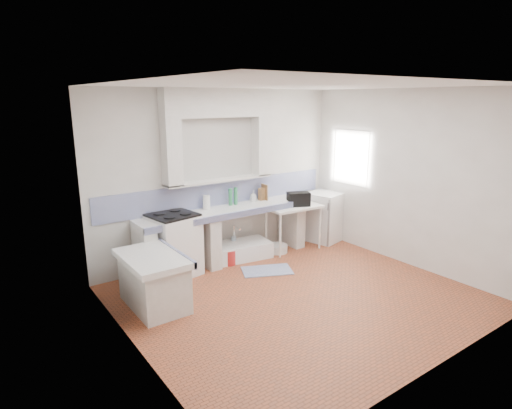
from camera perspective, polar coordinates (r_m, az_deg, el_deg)
floor at (r=6.00m, az=5.71°, el=-12.18°), size 4.50×4.50×0.00m
ceiling at (r=5.38m, az=6.46°, el=15.64°), size 4.50×4.50×0.00m
wall_back at (r=7.11m, az=-4.71°, el=3.94°), size 4.50×0.00×4.50m
wall_front at (r=4.30m, az=24.07°, el=-4.03°), size 4.50×0.00×4.50m
wall_left at (r=4.40m, az=-16.45°, el=-2.94°), size 0.00×4.50×4.50m
wall_right at (r=7.19m, az=19.62°, el=3.29°), size 0.00×4.50×4.50m
alcove_mass at (r=6.84m, az=-5.10°, el=13.44°), size 1.90×0.25×0.45m
window_frame at (r=8.02m, az=13.44°, el=6.21°), size 0.35×0.86×1.06m
lace_valance at (r=7.88m, az=12.89°, el=8.89°), size 0.01×0.84×0.24m
counter_slab at (r=6.92m, az=-4.05°, el=-0.90°), size 3.00×0.60×0.08m
counter_lip at (r=6.69m, az=-2.79°, el=-1.40°), size 3.00×0.04×0.10m
counter_pier_left at (r=6.48m, az=-14.65°, el=-6.59°), size 0.20×0.55×0.82m
counter_pier_mid at (r=6.89m, az=-6.47°, el=-4.95°), size 0.20×0.55×0.82m
counter_pier_right at (r=7.84m, az=4.75°, el=-2.53°), size 0.20×0.55×0.82m
peninsula_top at (r=5.62m, az=-13.72°, el=-7.03°), size 0.70×1.10×0.08m
peninsula_base at (r=5.75m, az=-13.52°, el=-10.28°), size 0.60×1.00×0.62m
peninsula_lip at (r=5.74m, az=-10.66°, el=-6.41°), size 0.04×1.10×0.10m
backsplash at (r=7.15m, az=-4.60°, el=1.56°), size 4.27×0.03×0.40m
stove at (r=6.61m, az=-10.96°, el=-5.42°), size 0.75×0.73×0.94m
sink at (r=7.27m, az=-2.10°, el=-6.26°), size 1.06×0.68×0.24m
side_table at (r=7.61m, az=5.02°, el=-3.11°), size 1.00×0.60×0.04m
fridge at (r=8.17m, az=9.13°, el=-1.61°), size 0.72×0.72×0.92m
bucket_red at (r=7.02m, az=-3.68°, el=-6.99°), size 0.28×0.28×0.25m
bucket_orange at (r=7.19m, az=-2.63°, el=-6.46°), size 0.31×0.31×0.24m
bucket_blue at (r=7.42m, az=-1.07°, el=-5.72°), size 0.35×0.35×0.27m
basin_white at (r=7.55m, az=2.91°, el=-5.90°), size 0.39×0.39×0.14m
water_bottle_a at (r=7.28m, az=-4.26°, el=-6.14°), size 0.09×0.09×0.27m
water_bottle_b at (r=7.37m, az=-3.03°, el=-5.59°), size 0.10×0.10×0.33m
black_bag at (r=7.49m, az=5.72°, el=0.73°), size 0.44×0.35×0.24m
green_bottle_a at (r=7.10m, az=-3.45°, el=1.02°), size 0.07×0.07×0.29m
green_bottle_b at (r=7.15m, az=-2.75°, el=1.14°), size 0.08×0.08×0.29m
knife_block at (r=7.46m, az=0.78°, el=1.40°), size 0.12×0.11×0.21m
cutting_board at (r=7.49m, az=1.14°, el=1.69°), size 0.04×0.20×0.28m
paper_towel at (r=6.88m, az=-6.66°, el=0.28°), size 0.14×0.14×0.23m
soap_bottle at (r=7.36m, az=-0.38°, el=1.11°), size 0.10×0.11×0.19m
rug at (r=6.78m, az=1.48°, el=-8.84°), size 0.89×0.72×0.01m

